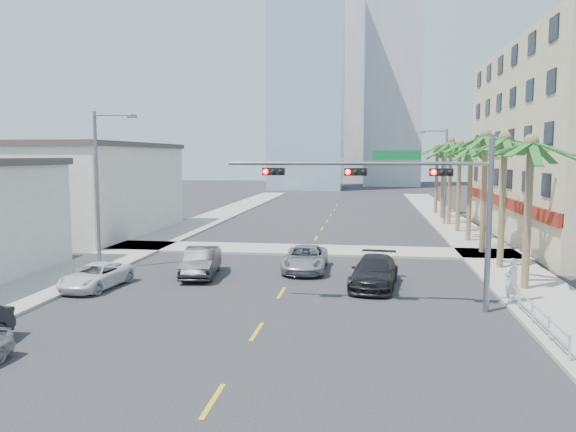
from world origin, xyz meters
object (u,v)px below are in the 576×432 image
object	(u,v)px
car_lane_left	(201,262)
car_lane_right	(374,272)
pedestrian	(512,280)
traffic_signal_mast	(410,191)
car_lane_center	(305,259)
car_parked_far	(96,276)

from	to	relation	value
car_lane_left	car_lane_right	distance (m)	9.37
car_lane_left	pedestrian	world-z (taller)	pedestrian
car_lane_left	car_lane_right	size ratio (longest dim) A/B	0.90
traffic_signal_mast	car_lane_left	world-z (taller)	traffic_signal_mast
car_lane_right	car_lane_left	bearing A→B (deg)	179.04
traffic_signal_mast	pedestrian	size ratio (longest dim) A/B	5.72
car_lane_right	pedestrian	bearing A→B (deg)	-17.60
car_lane_center	car_lane_right	world-z (taller)	car_lane_right
traffic_signal_mast	car_lane_center	distance (m)	10.00
car_lane_center	car_lane_right	bearing A→B (deg)	-42.94
car_lane_left	car_parked_far	bearing A→B (deg)	-149.31
traffic_signal_mast	car_parked_far	distance (m)	15.76
car_lane_left	traffic_signal_mast	bearing A→B (deg)	-33.23
traffic_signal_mast	pedestrian	xyz separation A→B (m)	(4.52, 1.28, -3.94)
car_lane_left	car_lane_center	world-z (taller)	car_lane_left
pedestrian	car_lane_right	bearing A→B (deg)	-48.76
car_lane_center	car_lane_right	size ratio (longest dim) A/B	0.97
car_parked_far	car_lane_right	distance (m)	13.81
car_parked_far	car_lane_center	bearing A→B (deg)	36.83
car_parked_far	car_lane_left	world-z (taller)	car_lane_left
car_parked_far	car_lane_right	size ratio (longest dim) A/B	0.84
traffic_signal_mast	car_lane_center	bearing A→B (deg)	125.45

